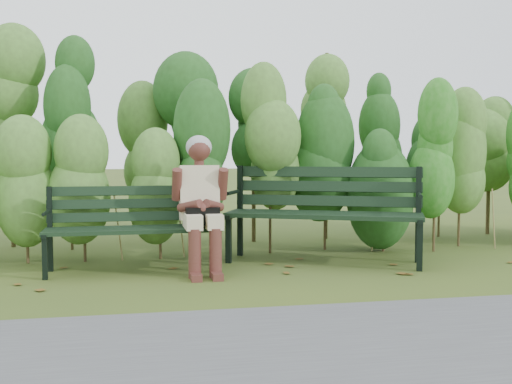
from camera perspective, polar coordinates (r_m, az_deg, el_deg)
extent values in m
plane|color=#3A4A1D|center=(5.24, 0.74, -8.45)|extent=(80.00, 80.00, 0.00)
cube|color=#474749|center=(3.20, 9.15, -16.39)|extent=(60.00, 2.50, 0.01)
cylinder|color=#47381E|center=(6.45, -20.76, -2.81)|extent=(0.03, 0.03, 0.80)
ellipsoid|color=#1F6D14|center=(6.41, -20.89, 2.88)|extent=(0.64, 0.64, 1.44)
cylinder|color=#47381E|center=(6.37, -15.33, -2.78)|extent=(0.03, 0.03, 0.80)
ellipsoid|color=#1F6D14|center=(6.34, -15.42, 2.99)|extent=(0.64, 0.64, 1.44)
cylinder|color=#47381E|center=(6.36, -9.82, -2.72)|extent=(0.03, 0.03, 0.80)
ellipsoid|color=#1F6D14|center=(6.32, -9.88, 3.06)|extent=(0.64, 0.64, 1.44)
cylinder|color=#47381E|center=(6.40, -4.33, -2.63)|extent=(0.03, 0.03, 0.80)
ellipsoid|color=#1F6D14|center=(6.36, -4.35, 3.11)|extent=(0.64, 0.64, 1.44)
cylinder|color=#47381E|center=(6.50, 1.04, -2.53)|extent=(0.03, 0.03, 0.80)
ellipsoid|color=#1F6D14|center=(6.46, 1.05, 3.13)|extent=(0.64, 0.64, 1.44)
cylinder|color=#47381E|center=(6.65, 6.21, -2.40)|extent=(0.03, 0.03, 0.80)
ellipsoid|color=#1F6D14|center=(6.62, 6.25, 3.12)|extent=(0.64, 0.64, 1.44)
cylinder|color=#47381E|center=(6.86, 11.10, -2.27)|extent=(0.03, 0.03, 0.80)
ellipsoid|color=#1F6D14|center=(6.82, 11.16, 3.09)|extent=(0.64, 0.64, 1.44)
cylinder|color=#47381E|center=(7.11, 15.67, -2.13)|extent=(0.03, 0.03, 0.80)
ellipsoid|color=#1F6D14|center=(7.08, 15.76, 3.03)|extent=(0.64, 0.64, 1.44)
cylinder|color=#47381E|center=(7.41, 19.91, -1.99)|extent=(0.03, 0.03, 0.80)
ellipsoid|color=#1F6D14|center=(7.37, 20.02, 2.97)|extent=(0.64, 0.64, 1.44)
cylinder|color=#47381E|center=(7.39, -17.79, -0.79)|extent=(0.04, 0.04, 1.10)
ellipsoid|color=#214919|center=(7.38, -17.92, 6.04)|extent=(0.70, 0.70, 1.98)
cylinder|color=#47381E|center=(7.34, -11.83, -0.72)|extent=(0.04, 0.04, 1.10)
ellipsoid|color=#214919|center=(7.33, -11.92, 6.16)|extent=(0.70, 0.70, 1.98)
cylinder|color=#47381E|center=(7.37, -5.84, -0.64)|extent=(0.04, 0.04, 1.10)
ellipsoid|color=#214919|center=(7.36, -5.89, 6.21)|extent=(0.70, 0.70, 1.98)
cylinder|color=#47381E|center=(7.48, 0.03, -0.56)|extent=(0.04, 0.04, 1.10)
ellipsoid|color=#214919|center=(7.46, 0.03, 6.19)|extent=(0.70, 0.70, 1.98)
cylinder|color=#47381E|center=(7.66, 5.67, -0.48)|extent=(0.04, 0.04, 1.10)
ellipsoid|color=#214919|center=(7.65, 5.72, 6.11)|extent=(0.70, 0.70, 1.98)
cylinder|color=#47381E|center=(7.92, 11.01, -0.40)|extent=(0.04, 0.04, 1.10)
ellipsoid|color=#214919|center=(7.90, 11.08, 5.98)|extent=(0.70, 0.70, 1.98)
cylinder|color=#47381E|center=(8.23, 15.97, -0.32)|extent=(0.04, 0.04, 1.10)
ellipsoid|color=#214919|center=(8.22, 16.07, 5.81)|extent=(0.70, 0.70, 1.98)
cylinder|color=#47381E|center=(8.61, 20.52, -0.24)|extent=(0.04, 0.04, 1.10)
ellipsoid|color=#214919|center=(8.60, 20.66, 5.62)|extent=(0.70, 0.70, 1.98)
cube|color=brown|center=(4.59, -8.11, -10.20)|extent=(0.11, 0.10, 0.01)
cube|color=brown|center=(5.74, -5.98, -7.38)|extent=(0.08, 0.09, 0.01)
cube|color=brown|center=(6.49, 19.38, -6.29)|extent=(0.10, 0.09, 0.01)
cube|color=brown|center=(5.74, -8.84, -7.39)|extent=(0.10, 0.09, 0.01)
cube|color=brown|center=(4.45, -21.45, -10.85)|extent=(0.11, 0.11, 0.01)
cube|color=brown|center=(6.01, 21.78, -7.12)|extent=(0.10, 0.08, 0.01)
cube|color=brown|center=(6.93, 21.88, -5.72)|extent=(0.10, 0.11, 0.01)
cube|color=brown|center=(4.69, -12.61, -9.94)|extent=(0.10, 0.08, 0.01)
cube|color=brown|center=(6.45, 15.21, -6.26)|extent=(0.11, 0.10, 0.01)
cube|color=brown|center=(5.23, -16.38, -8.60)|extent=(0.10, 0.11, 0.01)
cube|color=brown|center=(4.93, 8.90, -9.23)|extent=(0.11, 0.11, 0.01)
cube|color=brown|center=(4.25, -6.47, -11.33)|extent=(0.11, 0.11, 0.01)
cube|color=brown|center=(4.42, 1.92, -10.69)|extent=(0.09, 0.07, 0.01)
cube|color=brown|center=(5.02, -4.40, -8.97)|extent=(0.10, 0.11, 0.01)
cube|color=brown|center=(5.13, -12.21, -8.77)|extent=(0.10, 0.09, 0.01)
cube|color=brown|center=(5.84, 8.79, -7.20)|extent=(0.11, 0.11, 0.01)
cube|color=brown|center=(5.48, 17.12, -8.04)|extent=(0.11, 0.09, 0.01)
cube|color=brown|center=(6.97, 18.98, -5.60)|extent=(0.11, 0.10, 0.01)
cube|color=brown|center=(6.04, -6.06, -6.83)|extent=(0.11, 0.11, 0.01)
cube|color=brown|center=(5.83, 9.10, -7.22)|extent=(0.10, 0.08, 0.01)
cube|color=black|center=(5.49, -11.58, -3.75)|extent=(1.60, 0.12, 0.04)
cube|color=black|center=(5.60, -11.59, -3.60)|extent=(1.60, 0.12, 0.04)
cube|color=black|center=(5.71, -11.60, -3.47)|extent=(1.60, 0.12, 0.04)
cube|color=black|center=(5.82, -11.60, -3.33)|extent=(1.60, 0.12, 0.04)
cube|color=black|center=(5.89, -11.62, -2.30)|extent=(1.60, 0.07, 0.09)
cube|color=black|center=(5.89, -11.63, -1.08)|extent=(1.60, 0.07, 0.09)
cube|color=black|center=(5.90, -11.65, 0.13)|extent=(1.60, 0.07, 0.09)
cube|color=black|center=(5.56, -19.47, -5.87)|extent=(0.04, 0.04, 0.40)
cube|color=black|center=(5.91, -19.03, -3.36)|extent=(0.04, 0.04, 0.80)
cube|color=black|center=(5.71, -19.28, -3.78)|extent=(0.05, 0.44, 0.04)
cylinder|color=black|center=(5.64, -19.38, -1.88)|extent=(0.04, 0.33, 0.03)
cube|color=black|center=(5.57, -3.65, -5.66)|extent=(0.04, 0.04, 0.40)
cube|color=black|center=(5.91, -4.19, -3.16)|extent=(0.04, 0.04, 0.80)
cube|color=black|center=(5.71, -3.91, -3.58)|extent=(0.05, 0.44, 0.04)
cylinder|color=black|center=(5.65, -3.86, -1.67)|extent=(0.04, 0.33, 0.03)
cube|color=black|center=(5.85, 6.21, -2.39)|extent=(1.83, 0.90, 0.04)
cube|color=black|center=(5.98, 6.37, -2.25)|extent=(1.83, 0.90, 0.04)
cube|color=black|center=(6.11, 6.51, -2.12)|extent=(1.83, 0.90, 0.04)
cube|color=black|center=(6.25, 6.65, -2.00)|extent=(1.83, 0.90, 0.04)
cube|color=black|center=(6.33, 6.76, -0.84)|extent=(1.80, 0.85, 0.11)
cube|color=black|center=(6.34, 6.79, 0.53)|extent=(1.80, 0.85, 0.11)
cube|color=black|center=(6.35, 6.82, 1.90)|extent=(1.80, 0.85, 0.11)
cube|color=black|center=(6.04, -2.63, -4.50)|extent=(0.07, 0.07, 0.49)
cube|color=black|center=(6.46, -1.53, -1.79)|extent=(0.07, 0.07, 0.97)
cube|color=black|center=(6.22, -2.10, -2.20)|extent=(0.27, 0.52, 0.04)
cylinder|color=black|center=(6.15, -2.24, -0.05)|extent=(0.20, 0.39, 0.04)
cube|color=black|center=(5.83, 15.33, -4.92)|extent=(0.07, 0.07, 0.49)
cube|color=black|center=(6.26, 15.20, -2.09)|extent=(0.07, 0.07, 0.97)
cube|color=black|center=(6.01, 15.28, -2.53)|extent=(0.27, 0.52, 0.04)
cylinder|color=black|center=(5.94, 15.34, -0.31)|extent=(0.20, 0.39, 0.04)
cube|color=#C6B492|center=(5.46, -6.07, -2.76)|extent=(0.15, 0.43, 0.13)
cube|color=#C6B492|center=(5.48, -4.14, -2.73)|extent=(0.15, 0.43, 0.13)
cylinder|color=#532720|center=(5.33, -5.85, -5.87)|extent=(0.11, 0.11, 0.44)
cylinder|color=#532720|center=(5.35, -3.88, -5.82)|extent=(0.11, 0.11, 0.44)
cube|color=#532720|center=(5.28, -5.75, -8.04)|extent=(0.10, 0.21, 0.06)
cube|color=#532720|center=(5.30, -3.74, -7.98)|extent=(0.10, 0.21, 0.06)
cube|color=#C6B492|center=(5.72, -5.45, -0.09)|extent=(0.37, 0.26, 0.53)
cylinder|color=#532720|center=(5.69, -5.44, 2.68)|extent=(0.09, 0.09, 0.10)
sphere|color=#532720|center=(5.68, -5.44, 4.02)|extent=(0.22, 0.22, 0.22)
ellipsoid|color=gray|center=(5.71, -5.47, 4.28)|extent=(0.25, 0.24, 0.22)
cylinder|color=#532720|center=(5.62, -7.54, 0.71)|extent=(0.10, 0.22, 0.32)
cylinder|color=#532720|center=(5.67, -3.19, 0.77)|extent=(0.10, 0.22, 0.32)
cylinder|color=#532720|center=(5.51, -6.30, -1.32)|extent=(0.24, 0.27, 0.14)
cylinder|color=#532720|center=(5.53, -4.08, -1.28)|extent=(0.23, 0.27, 0.14)
sphere|color=#532720|center=(5.46, -5.11, -1.57)|extent=(0.11, 0.11, 0.11)
cube|color=black|center=(5.47, -5.12, -2.31)|extent=(0.31, 0.13, 0.16)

